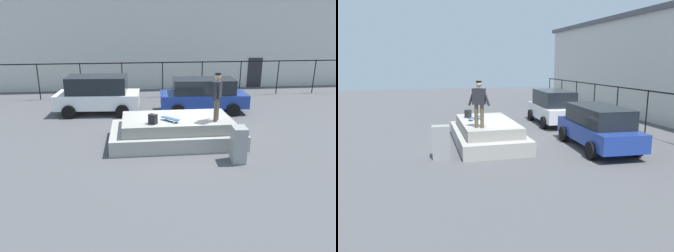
{
  "view_description": "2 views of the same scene",
  "coord_description": "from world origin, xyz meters",
  "views": [
    {
      "loc": [
        -1.73,
        -11.78,
        4.44
      ],
      "look_at": [
        -0.44,
        0.16,
        0.43
      ],
      "focal_mm": 34.05,
      "sensor_mm": 36.0,
      "label": 1
    },
    {
      "loc": [
        12.67,
        -2.96,
        3.34
      ],
      "look_at": [
        -0.74,
        0.51,
        0.58
      ],
      "focal_mm": 34.09,
      "sensor_mm": 36.0,
      "label": 2
    }
  ],
  "objects": [
    {
      "name": "backpack",
      "position": [
        -1.11,
        -1.11,
        1.14
      ],
      "size": [
        0.34,
        0.33,
        0.35
      ],
      "primitive_type": "cube",
      "rotation": [
        0.0,
        0.0,
        5.63
      ],
      "color": "black",
      "rests_on": "concrete_ledge"
    },
    {
      "name": "car_blue_hatchback_mid",
      "position": [
        1.73,
        3.6,
        0.89
      ],
      "size": [
        4.4,
        2.2,
        1.68
      ],
      "color": "navy",
      "rests_on": "ground_plane"
    },
    {
      "name": "car_white_hatchback_near",
      "position": [
        -3.52,
        3.93,
        0.97
      ],
      "size": [
        4.16,
        2.27,
        1.85
      ],
      "color": "white",
      "rests_on": "ground_plane"
    },
    {
      "name": "fence_row",
      "position": [
        0.0,
        7.15,
        1.46
      ],
      "size": [
        24.06,
        0.06,
        2.09
      ],
      "color": "black",
      "rests_on": "ground_plane"
    },
    {
      "name": "skateboarder",
      "position": [
        1.19,
        -1.01,
        1.97
      ],
      "size": [
        0.47,
        0.8,
        1.73
      ],
      "color": "brown",
      "rests_on": "concrete_ledge"
    },
    {
      "name": "utility_box",
      "position": [
        1.6,
        -2.45,
        0.59
      ],
      "size": [
        0.48,
        0.63,
        1.19
      ],
      "primitive_type": "cube",
      "rotation": [
        0.0,
        0.0,
        -0.07
      ],
      "color": "gray",
      "rests_on": "ground_plane"
    },
    {
      "name": "ground_plane",
      "position": [
        0.0,
        0.0,
        0.0
      ],
      "size": [
        60.0,
        60.0,
        0.0
      ],
      "primitive_type": "plane",
      "color": "#4C4C4F"
    },
    {
      "name": "skateboard",
      "position": [
        -0.47,
        -0.9,
        1.06
      ],
      "size": [
        0.68,
        0.7,
        0.12
      ],
      "color": "#264C8C",
      "rests_on": "concrete_ledge"
    },
    {
      "name": "concrete_ledge",
      "position": [
        -0.19,
        -0.46,
        0.44
      ],
      "size": [
        4.91,
        2.63,
        0.96
      ],
      "color": "#9E9B93",
      "rests_on": "ground_plane"
    }
  ]
}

